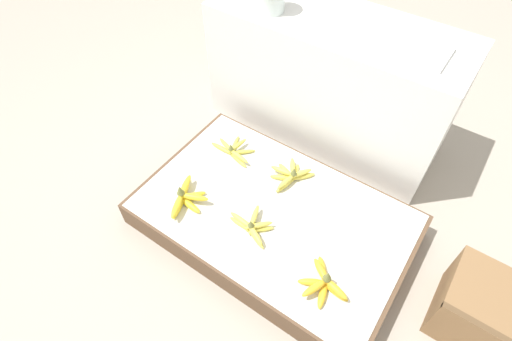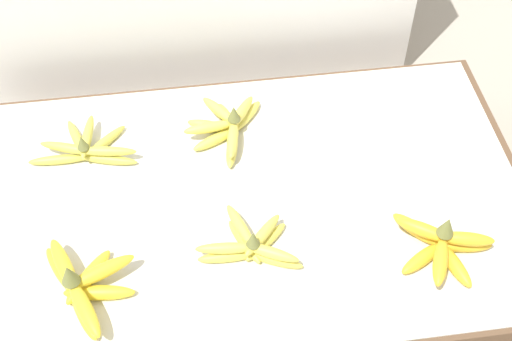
{
  "view_description": "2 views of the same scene",
  "coord_description": "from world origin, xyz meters",
  "px_view_note": "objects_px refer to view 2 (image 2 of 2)",
  "views": [
    {
      "loc": [
        0.53,
        -0.92,
        1.71
      ],
      "look_at": [
        -0.12,
        0.03,
        0.33
      ],
      "focal_mm": 28.0,
      "sensor_mm": 36.0,
      "label": 1
    },
    {
      "loc": [
        -0.13,
        -0.98,
        1.42
      ],
      "look_at": [
        0.01,
        0.08,
        0.15
      ],
      "focal_mm": 50.0,
      "sensor_mm": 36.0,
      "label": 2
    }
  ],
  "objects_px": {
    "banana_bunch_front_left": "(82,285)",
    "banana_bunch_front_midright": "(441,245)",
    "banana_bunch_middle_left": "(87,148)",
    "banana_bunch_front_midleft": "(251,245)",
    "banana_bunch_middle_midleft": "(226,126)"
  },
  "relations": [
    {
      "from": "banana_bunch_front_left",
      "to": "banana_bunch_front_midright",
      "type": "height_order",
      "value": "banana_bunch_front_left"
    },
    {
      "from": "banana_bunch_middle_left",
      "to": "banana_bunch_front_midleft",
      "type": "bearing_deg",
      "value": -43.28
    },
    {
      "from": "banana_bunch_front_midright",
      "to": "banana_bunch_middle_midleft",
      "type": "bearing_deg",
      "value": 134.86
    },
    {
      "from": "banana_bunch_front_midleft",
      "to": "banana_bunch_middle_left",
      "type": "bearing_deg",
      "value": 136.72
    },
    {
      "from": "banana_bunch_front_midleft",
      "to": "banana_bunch_middle_midleft",
      "type": "distance_m",
      "value": 0.35
    },
    {
      "from": "banana_bunch_front_left",
      "to": "banana_bunch_middle_left",
      "type": "distance_m",
      "value": 0.38
    },
    {
      "from": "banana_bunch_front_midleft",
      "to": "banana_bunch_middle_left",
      "type": "height_order",
      "value": "banana_bunch_front_midleft"
    },
    {
      "from": "banana_bunch_middle_midleft",
      "to": "banana_bunch_middle_left",
      "type": "bearing_deg",
      "value": -176.04
    },
    {
      "from": "banana_bunch_middle_left",
      "to": "banana_bunch_middle_midleft",
      "type": "relative_size",
      "value": 1.16
    },
    {
      "from": "banana_bunch_front_midleft",
      "to": "banana_bunch_middle_midleft",
      "type": "xyz_separation_m",
      "value": [
        -0.01,
        0.35,
        0.0
      ]
    },
    {
      "from": "banana_bunch_front_left",
      "to": "banana_bunch_front_midleft",
      "type": "xyz_separation_m",
      "value": [
        0.35,
        0.05,
        -0.01
      ]
    },
    {
      "from": "banana_bunch_middle_midleft",
      "to": "banana_bunch_front_midleft",
      "type": "bearing_deg",
      "value": -87.7
    },
    {
      "from": "banana_bunch_front_midright",
      "to": "banana_bunch_front_left",
      "type": "bearing_deg",
      "value": 179.56
    },
    {
      "from": "banana_bunch_front_midright",
      "to": "banana_bunch_middle_midleft",
      "type": "height_order",
      "value": "banana_bunch_front_midright"
    },
    {
      "from": "banana_bunch_middle_left",
      "to": "banana_bunch_middle_midleft",
      "type": "height_order",
      "value": "banana_bunch_middle_midleft"
    }
  ]
}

